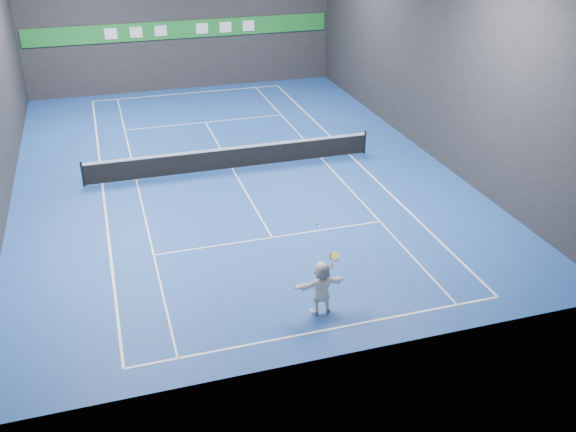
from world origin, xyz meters
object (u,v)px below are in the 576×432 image
object	(u,v)px
player	(322,288)
tennis_ball	(317,224)
tennis_net	(232,157)
tennis_racket	(334,258)

from	to	relation	value
player	tennis_ball	xyz separation A→B (m)	(-0.14, 0.11, 2.02)
tennis_net	tennis_ball	bearing A→B (deg)	-89.88
tennis_net	tennis_racket	distance (m)	11.05
tennis_ball	tennis_racket	bearing A→B (deg)	-7.13
tennis_ball	tennis_net	size ratio (longest dim) A/B	0.01
player	tennis_racket	world-z (taller)	tennis_racket
player	tennis_net	bearing A→B (deg)	-91.68
tennis_racket	tennis_net	bearing A→B (deg)	92.76
player	tennis_racket	xyz separation A→B (m)	(0.36, 0.05, 0.88)
tennis_ball	tennis_net	distance (m)	11.15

